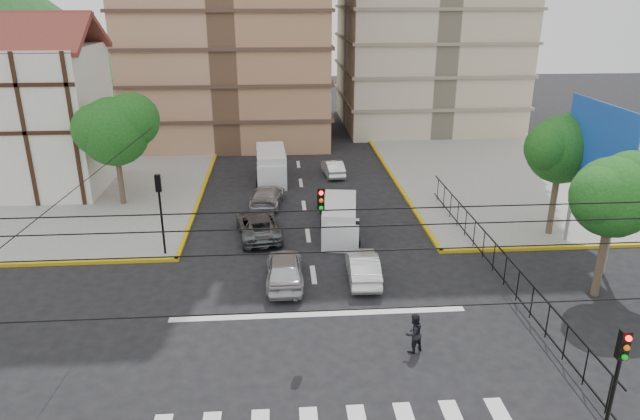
{
  "coord_description": "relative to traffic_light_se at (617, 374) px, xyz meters",
  "views": [
    {
      "loc": [
        -1.54,
        -20.55,
        13.13
      ],
      "look_at": [
        0.23,
        3.58,
        4.0
      ],
      "focal_mm": 32.0,
      "sensor_mm": 36.0,
      "label": 1
    }
  ],
  "objects": [
    {
      "name": "car_grey_mid_left",
      "position": [
        -10.66,
        17.87,
        -2.42
      ],
      "size": [
        2.98,
        5.23,
        1.38
      ],
      "primitive_type": "imported",
      "rotation": [
        0.0,
        0.0,
        3.29
      ],
      "color": "#54575B",
      "rests_on": "ground"
    },
    {
      "name": "sidewalk_nw",
      "position": [
        -27.8,
        27.8,
        -3.04
      ],
      "size": [
        26.0,
        26.0,
        0.15
      ],
      "primitive_type": "cube",
      "color": "gray",
      "rests_on": "ground"
    },
    {
      "name": "traffic_light_nw",
      "position": [
        -15.6,
        15.6,
        0.0
      ],
      "size": [
        0.28,
        0.22,
        4.4
      ],
      "color": "black",
      "rests_on": "ground"
    },
    {
      "name": "park_fence",
      "position": [
        1.2,
        12.3,
        -3.11
      ],
      "size": [
        0.1,
        22.5,
        1.66
      ],
      "primitive_type": null,
      "color": "black",
      "rests_on": "ground"
    },
    {
      "name": "van_left_lane",
      "position": [
        -9.98,
        28.24,
        -1.95
      ],
      "size": [
        2.27,
        5.36,
        2.38
      ],
      "rotation": [
        0.0,
        0.0,
        0.04
      ],
      "color": "silver",
      "rests_on": "ground"
    },
    {
      "name": "car_silver_rear_left",
      "position": [
        -10.22,
        23.15,
        -2.44
      ],
      "size": [
        2.47,
        4.81,
        1.34
      ],
      "primitive_type": "imported",
      "rotation": [
        0.0,
        0.0,
        3.01
      ],
      "color": "#A7A7AC",
      "rests_on": "ground"
    },
    {
      "name": "tree_tudor",
      "position": [
        -19.7,
        23.81,
        2.11
      ],
      "size": [
        5.39,
        4.4,
        7.43
      ],
      "color": "#473828",
      "rests_on": "ground"
    },
    {
      "name": "van_right_lane",
      "position": [
        -6.0,
        17.26,
        -2.09
      ],
      "size": [
        2.42,
        4.87,
        2.1
      ],
      "rotation": [
        0.0,
        0.0,
        -0.13
      ],
      "color": "silver",
      "rests_on": "ground"
    },
    {
      "name": "tree_park_c",
      "position": [
        6.29,
        16.81,
        2.22
      ],
      "size": [
        4.65,
        3.8,
        7.25
      ],
      "color": "#473828",
      "rests_on": "ground"
    },
    {
      "name": "tudor_building",
      "position": [
        -26.8,
        27.8,
        2.14
      ],
      "size": [
        10.8,
        8.05,
        12.23
      ],
      "color": "silver",
      "rests_on": "ground"
    },
    {
      "name": "car_white_front_right",
      "position": [
        -5.4,
        12.16,
        -2.43
      ],
      "size": [
        1.59,
        4.18,
        1.36
      ],
      "primitive_type": "imported",
      "rotation": [
        0.0,
        0.0,
        3.11
      ],
      "color": "silver",
      "rests_on": "ground"
    },
    {
      "name": "traffic_light_se",
      "position": [
        0.0,
        0.0,
        0.0
      ],
      "size": [
        0.28,
        0.22,
        4.4
      ],
      "color": "black",
      "rests_on": "ground"
    },
    {
      "name": "car_white_rear_right",
      "position": [
        -5.23,
        29.5,
        -2.5
      ],
      "size": [
        1.68,
        3.85,
        1.23
      ],
      "primitive_type": "imported",
      "rotation": [
        0.0,
        0.0,
        3.24
      ],
      "color": "white",
      "rests_on": "ground"
    },
    {
      "name": "car_silver_front_left",
      "position": [
        -9.24,
        12.05,
        -2.35
      ],
      "size": [
        1.81,
        4.48,
        1.53
      ],
      "primitive_type": "imported",
      "rotation": [
        0.0,
        0.0,
        3.14
      ],
      "color": "silver",
      "rests_on": "ground"
    },
    {
      "name": "pedestrian_crosswalk",
      "position": [
        -4.31,
        5.97,
        -2.29
      ],
      "size": [
        1.0,
        0.92,
        1.64
      ],
      "primitive_type": "imported",
      "rotation": [
        0.0,
        0.0,
        3.64
      ],
      "color": "black",
      "rests_on": "ground"
    },
    {
      "name": "traffic_light_hanging",
      "position": [
        -7.8,
        5.76,
        2.79
      ],
      "size": [
        18.0,
        9.12,
        0.92
      ],
      "color": "black",
      "rests_on": "ground"
    },
    {
      "name": "car_darkgrey_mid_right",
      "position": [
        -5.97,
        22.13,
        -2.49
      ],
      "size": [
        1.94,
        3.81,
        1.24
      ],
      "primitive_type": "imported",
      "rotation": [
        0.0,
        0.0,
        3.01
      ],
      "color": "#232325",
      "rests_on": "ground"
    },
    {
      "name": "billboard",
      "position": [
        6.65,
        13.8,
        2.89
      ],
      "size": [
        0.36,
        6.2,
        8.1
      ],
      "color": "slate",
      "rests_on": "ground"
    },
    {
      "name": "stop_line",
      "position": [
        -7.8,
        9.0,
        -3.11
      ],
      "size": [
        13.0,
        0.4,
        0.01
      ],
      "primitive_type": "cube",
      "color": "silver",
      "rests_on": "ground"
    },
    {
      "name": "tree_park_a",
      "position": [
        5.28,
        9.81,
        1.9
      ],
      "size": [
        4.41,
        3.6,
        6.83
      ],
      "color": "#473828",
      "rests_on": "ground"
    },
    {
      "name": "sidewalk_ne",
      "position": [
        12.2,
        27.8,
        -3.04
      ],
      "size": [
        26.0,
        26.0,
        0.15
      ],
      "primitive_type": "cube",
      "color": "gray",
      "rests_on": "ground"
    },
    {
      "name": "ground",
      "position": [
        -7.8,
        7.8,
        -3.11
      ],
      "size": [
        160.0,
        160.0,
        0.0
      ],
      "primitive_type": "plane",
      "color": "black",
      "rests_on": "ground"
    }
  ]
}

